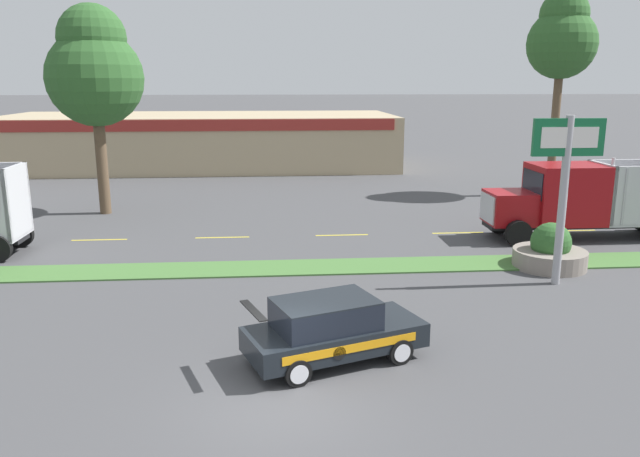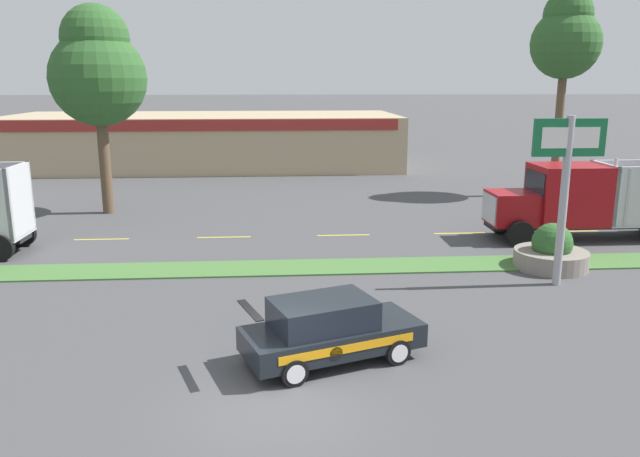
# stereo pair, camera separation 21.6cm
# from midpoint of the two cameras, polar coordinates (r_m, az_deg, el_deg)

# --- Properties ---
(ground_plane) EXTENTS (600.00, 600.00, 0.00)m
(ground_plane) POSITION_cam_midpoint_polar(r_m,az_deg,el_deg) (14.18, -3.31, -15.61)
(ground_plane) COLOR #474749
(grass_verge) EXTENTS (120.00, 1.96, 0.06)m
(grass_verge) POSITION_cam_midpoint_polar(r_m,az_deg,el_deg) (23.42, -3.65, -3.62)
(grass_verge) COLOR #477538
(grass_verge) RESTS_ON ground_plane
(centre_line_3) EXTENTS (2.40, 0.14, 0.01)m
(centre_line_3) POSITION_cam_midpoint_polar(r_m,az_deg,el_deg) (29.26, -19.15, -0.93)
(centre_line_3) COLOR yellow
(centre_line_3) RESTS_ON ground_plane
(centre_line_4) EXTENTS (2.40, 0.14, 0.01)m
(centre_line_4) POSITION_cam_midpoint_polar(r_m,az_deg,el_deg) (28.32, -8.55, -0.79)
(centre_line_4) COLOR yellow
(centre_line_4) RESTS_ON ground_plane
(centre_line_5) EXTENTS (2.40, 0.14, 0.01)m
(centre_line_5) POSITION_cam_midpoint_polar(r_m,az_deg,el_deg) (28.40, 2.37, -0.61)
(centre_line_5) COLOR yellow
(centre_line_5) RESTS_ON ground_plane
(centre_line_6) EXTENTS (2.40, 0.14, 0.01)m
(centre_line_6) POSITION_cam_midpoint_polar(r_m,az_deg,el_deg) (29.48, 12.86, -0.42)
(centre_line_6) COLOR yellow
(centre_line_6) RESTS_ON ground_plane
(centre_line_7) EXTENTS (2.40, 0.14, 0.01)m
(centre_line_7) POSITION_cam_midpoint_polar(r_m,az_deg,el_deg) (31.46, 22.32, -0.23)
(centre_line_7) COLOR yellow
(centre_line_7) RESTS_ON ground_plane
(dump_truck_lead) EXTENTS (11.15, 2.67, 3.68)m
(dump_truck_lead) POSITION_cam_midpoint_polar(r_m,az_deg,el_deg) (29.95, 23.75, 2.29)
(dump_truck_lead) COLOR black
(dump_truck_lead) RESTS_ON ground_plane
(rally_car) EXTENTS (4.80, 3.24, 1.68)m
(rally_car) POSITION_cam_midpoint_polar(r_m,az_deg,el_deg) (15.69, 1.22, -9.20)
(rally_car) COLOR black
(rally_car) RESTS_ON ground_plane
(store_sign_post) EXTENTS (2.42, 0.28, 5.77)m
(store_sign_post) POSITION_cam_midpoint_polar(r_m,az_deg,el_deg) (22.29, 21.88, 5.10)
(store_sign_post) COLOR #9E9EA3
(store_sign_post) RESTS_ON ground_plane
(stone_planter) EXTENTS (2.70, 2.70, 1.72)m
(stone_planter) POSITION_cam_midpoint_polar(r_m,az_deg,el_deg) (24.91, 20.62, -2.08)
(stone_planter) COLOR gray
(stone_planter) RESTS_ON ground_plane
(store_building_backdrop) EXTENTS (30.83, 12.10, 4.18)m
(store_building_backdrop) POSITION_cam_midpoint_polar(r_m,az_deg,el_deg) (52.07, -10.30, 7.92)
(store_building_backdrop) COLOR tan
(store_building_backdrop) RESTS_ON ground_plane
(tree_behind_left) EXTENTS (4.03, 4.03, 11.96)m
(tree_behind_left) POSITION_cam_midpoint_polar(r_m,az_deg,el_deg) (40.46, 21.73, 15.84)
(tree_behind_left) COLOR brown
(tree_behind_left) RESTS_ON ground_plane
(tree_behind_centre) EXTENTS (4.84, 4.84, 10.60)m
(tree_behind_centre) POSITION_cam_midpoint_polar(r_m,az_deg,el_deg) (34.33, -19.51, 13.56)
(tree_behind_centre) COLOR brown
(tree_behind_centre) RESTS_ON ground_plane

